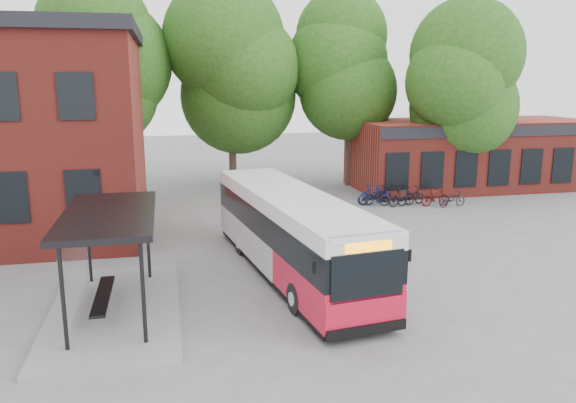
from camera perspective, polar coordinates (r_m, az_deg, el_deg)
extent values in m
plane|color=slate|center=(17.81, -2.13, -8.62)|extent=(100.00, 100.00, 0.00)
imported|color=black|center=(29.12, 8.71, 0.44)|extent=(1.77, 1.01, 0.88)
imported|color=#091B52|center=(29.45, 8.53, 0.73)|extent=(1.79, 0.97, 1.03)
imported|color=#030D39|center=(29.58, 9.15, 0.64)|extent=(1.83, 1.11, 0.91)
imported|color=black|center=(29.20, 11.50, 0.51)|extent=(1.77, 0.96, 1.03)
imported|color=black|center=(29.60, 12.38, 0.54)|extent=(1.89, 1.18, 0.94)
imported|color=#490D0B|center=(29.64, 14.75, 0.43)|extent=(1.55, 0.45, 0.93)
imported|color=black|center=(29.69, 16.33, 0.25)|extent=(1.63, 0.80, 0.82)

